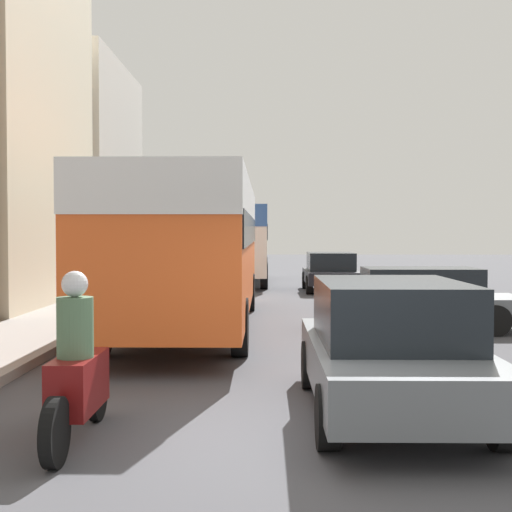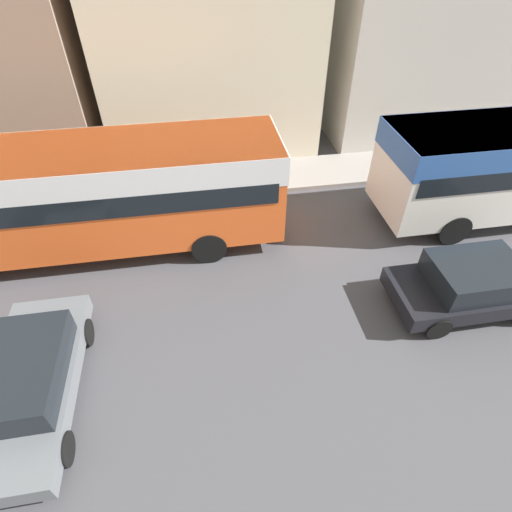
% 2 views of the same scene
% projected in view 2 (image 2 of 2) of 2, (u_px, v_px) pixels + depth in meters
% --- Properties ---
extents(building_far_terrace, '(5.49, 8.66, 8.93)m').
position_uv_depth(building_far_terrace, '(439.00, 13.00, 15.83)').
color(building_far_terrace, beige).
rests_on(building_far_terrace, ground_plane).
extents(bus_lead, '(2.66, 11.44, 3.16)m').
position_uv_depth(bus_lead, '(70.00, 189.00, 10.73)').
color(bus_lead, '#EA5B23').
rests_on(bus_lead, ground_plane).
extents(car_far_curb, '(1.89, 3.91, 1.39)m').
position_uv_depth(car_far_curb, '(471.00, 284.00, 9.90)').
color(car_far_curb, black).
rests_on(car_far_curb, ground_plane).
extents(car_distant, '(4.33, 1.80, 1.35)m').
position_uv_depth(car_distant, '(28.00, 380.00, 7.95)').
color(car_distant, slate).
rests_on(car_distant, ground_plane).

